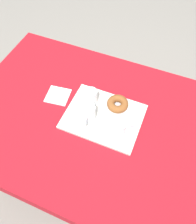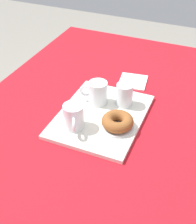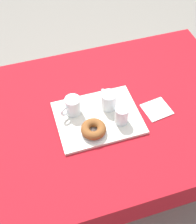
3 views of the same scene
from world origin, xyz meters
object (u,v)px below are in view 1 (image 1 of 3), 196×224
tea_mug_left (119,128)px  donut_plate_left (117,106)px  dining_table (101,129)px  sugar_donut_left (118,104)px  tea_mug_right (88,114)px  water_glass_near (91,97)px  paper_napkin (58,96)px  serving_tray (104,117)px

tea_mug_left → donut_plate_left: tea_mug_left is taller
dining_table → donut_plate_left: bearing=-112.8°
sugar_donut_left → dining_table: bearing=67.2°
dining_table → tea_mug_right: tea_mug_right is taller
water_glass_near → sugar_donut_left: (-0.14, -0.02, -0.02)m
tea_mug_right → donut_plate_left: (-0.11, -0.13, -0.04)m
water_glass_near → sugar_donut_left: bearing=-170.4°
sugar_donut_left → paper_napkin: (0.34, 0.05, -0.04)m
tea_mug_right → serving_tray: bearing=-147.1°
dining_table → donut_plate_left: 0.16m
serving_tray → tea_mug_right: 0.10m
donut_plate_left → paper_napkin: donut_plate_left is taller
dining_table → sugar_donut_left: bearing=-112.8°
dining_table → water_glass_near: water_glass_near is taller
water_glass_near → serving_tray: bearing=149.0°
paper_napkin → serving_tray: bearing=173.5°
sugar_donut_left → serving_tray: bearing=61.0°
donut_plate_left → sugar_donut_left: sugar_donut_left is taller
serving_tray → tea_mug_left: 0.13m
serving_tray → paper_napkin: size_ratio=3.15×
dining_table → paper_napkin: 0.31m
water_glass_near → tea_mug_right: bearing=105.7°
dining_table → water_glass_near: size_ratio=16.48×
serving_tray → donut_plate_left: donut_plate_left is taller
paper_napkin → sugar_donut_left: bearing=-171.8°
serving_tray → tea_mug_right: size_ratio=3.54×
water_glass_near → dining_table: bearing=137.4°
dining_table → tea_mug_left: (-0.11, 0.03, 0.14)m
tea_mug_left → tea_mug_right: (0.17, -0.02, 0.00)m
dining_table → serving_tray: size_ratio=3.80×
tea_mug_left → sugar_donut_left: bearing=-68.0°
tea_mug_left → paper_napkin: (0.40, -0.10, -0.06)m
sugar_donut_left → paper_napkin: bearing=8.2°
water_glass_near → sugar_donut_left: size_ratio=0.79×
sugar_donut_left → water_glass_near: bearing=9.6°
serving_tray → paper_napkin: bearing=-6.5°
water_glass_near → donut_plate_left: (-0.14, -0.02, -0.04)m
tea_mug_left → sugar_donut_left: tea_mug_left is taller
donut_plate_left → sugar_donut_left: 0.02m
tea_mug_left → water_glass_near: tea_mug_left is taller
dining_table → paper_napkin: size_ratio=11.96×
tea_mug_left → water_glass_near: size_ratio=1.16×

